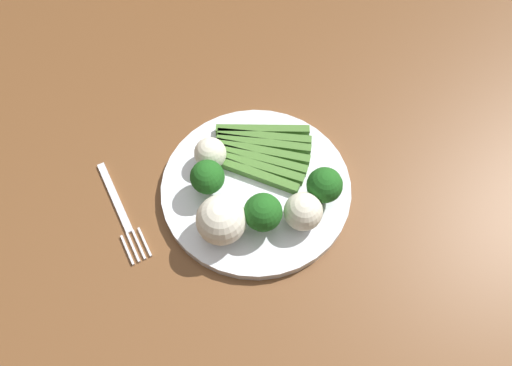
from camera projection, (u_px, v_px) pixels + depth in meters
The scene contains 12 objects.
ground_plane at pixel (238, 306), 1.36m from camera, with size 6.00×6.00×0.02m, color gray.
dining_table at pixel (224, 195), 0.76m from camera, with size 1.37×0.95×0.77m.
chair at pixel (200, 22), 1.21m from camera, with size 0.41×0.41×0.87m.
plate at pixel (256, 187), 0.64m from camera, with size 0.26×0.26×0.01m, color white.
asparagus_bundle at pixel (260, 152), 0.66m from camera, with size 0.16×0.13×0.01m.
broccoli_front_left at pixel (263, 213), 0.58m from camera, with size 0.05×0.05×0.06m.
broccoli_right at pixel (207, 177), 0.61m from camera, with size 0.05×0.05×0.06m.
broccoli_left at pixel (324, 186), 0.60m from camera, with size 0.05×0.05×0.06m.
cauliflower_mid at pixel (210, 153), 0.64m from camera, with size 0.04×0.04×0.04m, color silver.
cauliflower_outer_edge at pixel (221, 220), 0.58m from camera, with size 0.06×0.06×0.06m, color white.
cauliflower_back_right at pixel (303, 212), 0.59m from camera, with size 0.05×0.05×0.05m, color silver.
fork at pixel (121, 211), 0.63m from camera, with size 0.06×0.16×0.00m.
Camera 1 is at (0.03, 0.37, 1.34)m, focal length 32.70 mm.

